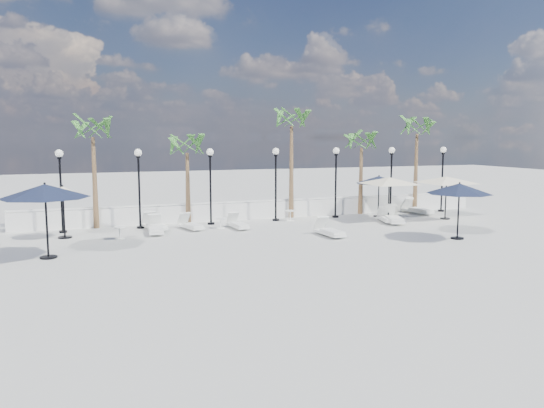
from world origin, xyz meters
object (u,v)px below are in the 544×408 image
object	(u,v)px
lounger_3	(329,231)
parasol_navy_right	(459,189)
lounger_6	(417,209)
lounger_7	(393,218)
lounger_2	(155,228)
lounger_4	(238,224)
parasol_cream_sq_a	(447,177)
lounger_5	(387,218)
parasol_cream_sq_b	(389,178)
parasol_cream_small	(63,193)
lounger_1	(191,225)
parasol_navy_mid	(379,180)
lounger_0	(155,225)
parasol_navy_left	(45,191)

from	to	relation	value
lounger_3	parasol_navy_right	bearing A→B (deg)	-31.06
lounger_6	lounger_7	world-z (taller)	lounger_7
lounger_2	parasol_navy_right	xyz separation A→B (m)	(12.18, -5.76, 1.93)
lounger_4	parasol_cream_sq_a	bearing A→B (deg)	-9.84
parasol_cream_sq_a	lounger_5	bearing A→B (deg)	178.35
lounger_5	lounger_7	size ratio (longest dim) A/B	0.84
lounger_6	parasol_navy_right	size ratio (longest dim) A/B	0.77
parasol_cream_sq_b	parasol_cream_small	xyz separation A→B (m)	(-16.06, 0.46, -0.29)
lounger_5	parasol_cream_sq_b	distance (m)	2.17
parasol_navy_right	parasol_cream_sq_a	xyz separation A→B (m)	(3.14, 4.88, 0.11)
lounger_4	lounger_1	bearing A→B (deg)	161.45
lounger_6	parasol_cream_small	xyz separation A→B (m)	(-18.99, -1.16, 1.74)
lounger_2	lounger_6	xyz separation A→B (m)	(15.11, 1.39, 0.01)
lounger_4	lounger_5	bearing A→B (deg)	-11.12
lounger_5	parasol_navy_right	distance (m)	5.37
lounger_1	parasol_navy_mid	xyz separation A→B (m)	(10.65, 0.61, 1.82)
lounger_0	lounger_7	bearing A→B (deg)	-23.13
parasol_cream_sq_b	lounger_5	bearing A→B (deg)	-128.50
lounger_3	parasol_cream_small	bearing A→B (deg)	157.52
lounger_3	parasol_navy_left	xyz separation A→B (m)	(-11.56, -0.43, 2.21)
lounger_6	parasol_cream_small	size ratio (longest dim) A/B	0.92
parasol_navy_left	lounger_6	bearing A→B (deg)	14.78
lounger_7	parasol_navy_mid	xyz separation A→B (m)	(0.48, 2.24, 1.77)
lounger_2	parasol_cream_sq_a	world-z (taller)	parasol_cream_sq_a
parasol_navy_mid	parasol_cream_sq_b	bearing A→B (deg)	-98.51
lounger_4	lounger_6	world-z (taller)	lounger_6
parasol_navy_right	parasol_cream_small	distance (m)	17.14
lounger_3	parasol_cream_sq_a	xyz separation A→B (m)	(8.10, 2.43, 2.04)
lounger_1	lounger_7	bearing A→B (deg)	-25.70
parasol_cream_small	lounger_3	bearing A→B (deg)	-17.67
lounger_0	lounger_6	bearing A→B (deg)	-11.56
lounger_5	lounger_6	xyz separation A→B (m)	(3.36, 2.17, 0.03)
lounger_6	parasol_cream_sq_a	xyz separation A→B (m)	(0.21, -2.27, 2.03)
lounger_1	lounger_4	xyz separation A→B (m)	(2.20, -0.51, -0.00)
parasol_navy_right	parasol_cream_sq_b	distance (m)	5.52
lounger_1	lounger_7	size ratio (longest dim) A/B	0.83
lounger_4	parasol_navy_right	world-z (taller)	parasol_navy_right
lounger_6	lounger_5	bearing A→B (deg)	-159.29
parasol_navy_right	lounger_3	bearing A→B (deg)	153.74
lounger_3	lounger_4	xyz separation A→B (m)	(-3.29, 3.32, -0.02)
lounger_3	lounger_5	world-z (taller)	lounger_3
lounger_1	lounger_2	xyz separation A→B (m)	(-1.73, -0.52, 0.02)
lounger_3	lounger_7	world-z (taller)	lounger_7
lounger_6	lounger_7	xyz separation A→B (m)	(-3.20, -2.50, 0.01)
lounger_5	parasol_navy_left	world-z (taller)	parasol_navy_left
lounger_6	parasol_cream_sq_b	bearing A→B (deg)	-163.12
lounger_1	lounger_7	xyz separation A→B (m)	(10.18, -1.63, 0.05)
lounger_3	parasol_navy_right	distance (m)	5.86
lounger_0	parasol_navy_mid	world-z (taller)	parasol_navy_mid
lounger_6	lounger_0	bearing A→B (deg)	169.62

